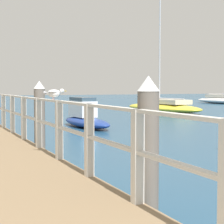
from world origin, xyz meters
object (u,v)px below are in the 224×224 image
(boat_0, at_px, (163,107))
(channel_buoy, at_px, (145,103))
(seagull_foreground, at_px, (54,93))
(boat_6, at_px, (224,100))
(dock_piling_far, at_px, (40,118))
(dock_piling_near, at_px, (148,149))
(boat_5, at_px, (85,117))

(boat_0, relative_size, channel_buoy, 6.38)
(seagull_foreground, xyz_separation_m, boat_0, (12.42, 16.61, -1.28))
(seagull_foreground, distance_m, channel_buoy, 27.59)
(boat_6, bearing_deg, channel_buoy, 2.52)
(dock_piling_far, distance_m, boat_0, 18.40)
(dock_piling_near, xyz_separation_m, boat_5, (3.59, 12.18, -0.54))
(boat_6, xyz_separation_m, channel_buoy, (-10.53, -2.49, -0.03))
(channel_buoy, bearing_deg, dock_piling_near, -118.35)
(dock_piling_near, relative_size, boat_6, 0.20)
(dock_piling_far, height_order, seagull_foreground, dock_piling_far)
(dock_piling_far, relative_size, boat_5, 0.47)
(boat_6, height_order, channel_buoy, boat_6)
(dock_piling_near, xyz_separation_m, seagull_foreground, (-0.37, 3.07, 0.69))
(seagull_foreground, bearing_deg, channel_buoy, -167.69)
(seagull_foreground, relative_size, boat_5, 0.09)
(dock_piling_near, relative_size, dock_piling_far, 1.00)
(dock_piling_far, distance_m, boat_6, 33.91)
(boat_5, height_order, boat_6, boat_6)
(boat_6, bearing_deg, dock_piling_far, 32.25)
(dock_piling_near, bearing_deg, boat_0, 58.53)
(dock_piling_far, distance_m, seagull_foreground, 2.82)
(dock_piling_far, bearing_deg, boat_5, 60.73)
(boat_6, distance_m, channel_buoy, 10.82)
(boat_0, distance_m, boat_5, 11.30)
(dock_piling_far, xyz_separation_m, boat_6, (24.79, 23.13, -0.58))
(dock_piling_near, xyz_separation_m, boat_6, (24.79, 28.91, -0.58))
(dock_piling_far, height_order, boat_5, dock_piling_far)
(dock_piling_near, distance_m, boat_0, 23.08)
(channel_buoy, bearing_deg, boat_5, -126.84)
(seagull_foreground, bearing_deg, dock_piling_near, 51.33)
(boat_5, bearing_deg, seagull_foreground, -116.70)
(dock_piling_far, distance_m, channel_buoy, 25.09)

